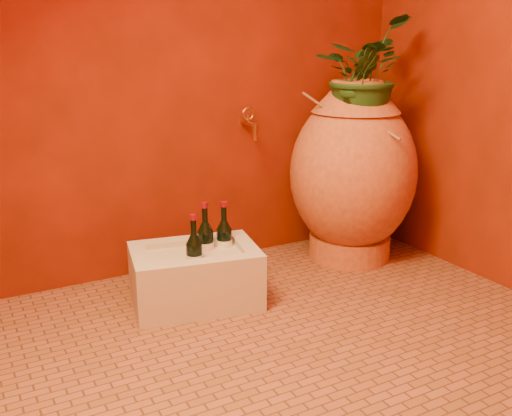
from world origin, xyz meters
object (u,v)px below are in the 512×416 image
amphora (353,172)px  wine_bottle_c (194,257)px  wine_bottle_a (224,242)px  wall_tap (249,122)px  stone_basin (195,277)px  wine_bottle_b (206,245)px

amphora → wine_bottle_c: (-1.06, -0.22, -0.24)m
wine_bottle_a → wall_tap: bearing=47.3°
stone_basin → wine_bottle_b: size_ratio=1.98×
amphora → wine_bottle_c: bearing=-168.5°
wine_bottle_c → amphora: bearing=11.5°
stone_basin → wall_tap: bearing=38.1°
stone_basin → wine_bottle_a: bearing=11.9°
amphora → wall_tap: (-0.52, 0.26, 0.29)m
stone_basin → wall_tap: 0.92m
wine_bottle_a → wine_bottle_b: size_ratio=0.97×
amphora → wine_bottle_b: bearing=-174.2°
wine_bottle_a → wall_tap: (0.34, 0.36, 0.52)m
wine_bottle_b → wall_tap: bearing=39.6°
wine_bottle_a → stone_basin: bearing=-168.1°
wall_tap → wine_bottle_b: bearing=-140.4°
amphora → wine_bottle_c: amphora is taller
amphora → wall_tap: bearing=153.2°
wine_bottle_b → wine_bottle_c: bearing=-132.3°
wine_bottle_b → wine_bottle_c: 0.16m
wine_bottle_b → wine_bottle_a: bearing=-2.2°
wine_bottle_a → wine_bottle_b: (-0.10, 0.00, 0.00)m
stone_basin → wine_bottle_c: size_ratio=2.05×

